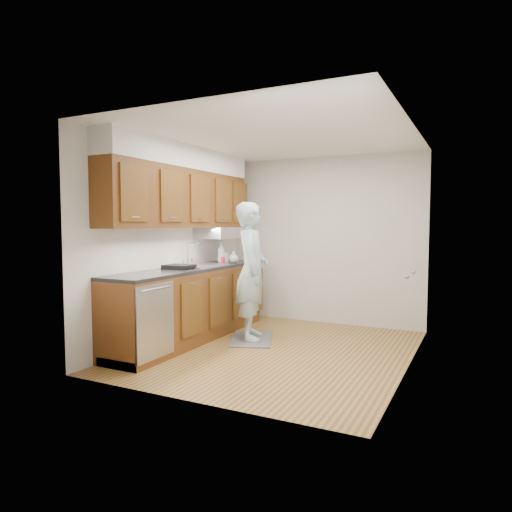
# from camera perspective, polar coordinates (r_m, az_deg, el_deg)

# --- Properties ---
(floor) EXTENTS (3.50, 3.50, 0.00)m
(floor) POSITION_cam_1_polar(r_m,az_deg,el_deg) (5.53, 2.52, -11.70)
(floor) COLOR #A17A3D
(floor) RESTS_ON ground
(ceiling) EXTENTS (3.50, 3.50, 0.00)m
(ceiling) POSITION_cam_1_polar(r_m,az_deg,el_deg) (5.42, 2.60, 14.67)
(ceiling) COLOR white
(ceiling) RESTS_ON wall_left
(wall_left) EXTENTS (0.02, 3.50, 2.50)m
(wall_left) POSITION_cam_1_polar(r_m,az_deg,el_deg) (6.09, -10.45, 1.61)
(wall_left) COLOR beige
(wall_left) RESTS_ON floor
(wall_right) EXTENTS (0.02, 3.50, 2.50)m
(wall_right) POSITION_cam_1_polar(r_m,az_deg,el_deg) (4.92, 18.75, 0.91)
(wall_right) COLOR beige
(wall_right) RESTS_ON floor
(wall_back) EXTENTS (3.00, 0.02, 2.50)m
(wall_back) POSITION_cam_1_polar(r_m,az_deg,el_deg) (6.97, 8.41, 1.93)
(wall_back) COLOR beige
(wall_back) RESTS_ON floor
(counter) EXTENTS (0.64, 2.80, 1.30)m
(counter) POSITION_cam_1_polar(r_m,az_deg,el_deg) (6.00, -8.06, -5.71)
(counter) COLOR brown
(counter) RESTS_ON floor
(upper_cabinets) EXTENTS (0.47, 2.80, 1.21)m
(upper_cabinets) POSITION_cam_1_polar(r_m,az_deg,el_deg) (6.04, -8.98, 8.24)
(upper_cabinets) COLOR brown
(upper_cabinets) RESTS_ON wall_left
(closet_door) EXTENTS (0.02, 1.22, 2.05)m
(closet_door) POSITION_cam_1_polar(r_m,az_deg,el_deg) (5.23, 19.01, -1.39)
(closet_door) COLOR white
(closet_door) RESTS_ON wall_right
(floor_mat) EXTENTS (0.80, 0.99, 0.02)m
(floor_mat) POSITION_cam_1_polar(r_m,az_deg,el_deg) (6.02, -0.53, -10.31)
(floor_mat) COLOR slate
(floor_mat) RESTS_ON floor
(person) EXTENTS (0.73, 0.84, 2.00)m
(person) POSITION_cam_1_polar(r_m,az_deg,el_deg) (5.86, -0.53, -0.72)
(person) COLOR #A7C6CC
(person) RESTS_ON floor_mat
(soap_bottle_a) EXTENTS (0.13, 0.13, 0.30)m
(soap_bottle_a) POSITION_cam_1_polar(r_m,az_deg,el_deg) (6.59, -4.35, 0.44)
(soap_bottle_a) COLOR silver
(soap_bottle_a) RESTS_ON counter
(soap_bottle_b) EXTENTS (0.10, 0.10, 0.20)m
(soap_bottle_b) POSITION_cam_1_polar(r_m,az_deg,el_deg) (6.61, -3.99, 0.04)
(soap_bottle_b) COLOR silver
(soap_bottle_b) RESTS_ON counter
(soap_bottle_c) EXTENTS (0.18, 0.18, 0.17)m
(soap_bottle_c) POSITION_cam_1_polar(r_m,az_deg,el_deg) (6.61, -2.80, -0.08)
(soap_bottle_c) COLOR silver
(soap_bottle_c) RESTS_ON counter
(soda_can) EXTENTS (0.06, 0.06, 0.10)m
(soda_can) POSITION_cam_1_polar(r_m,az_deg,el_deg) (6.36, -4.16, -0.56)
(soda_can) COLOR red
(soda_can) RESTS_ON counter
(dish_rack) EXTENTS (0.35, 0.30, 0.05)m
(dish_rack) POSITION_cam_1_polar(r_m,az_deg,el_deg) (5.75, -9.60, -1.34)
(dish_rack) COLOR black
(dish_rack) RESTS_ON counter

